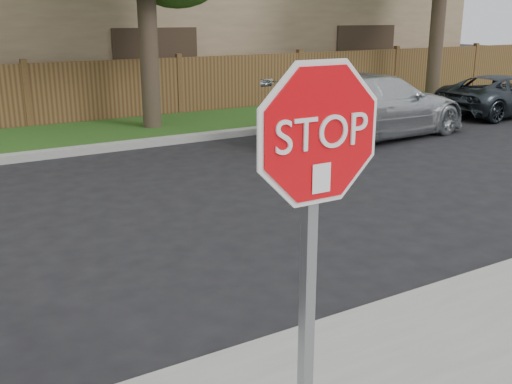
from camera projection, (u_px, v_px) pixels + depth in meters
ground at (302, 335)px, 5.27m from camera, size 90.00×90.00×0.00m
far_curb at (64, 152)px, 11.93m from camera, size 70.00×0.30×0.15m
grass_strip at (45, 139)px, 13.28m from camera, size 70.00×3.00×0.12m
fence at (27, 97)px, 14.38m from camera, size 70.00×0.12×1.60m
stop_sign at (315, 195)px, 3.03m from camera, size 1.01×0.13×2.55m
sedan_right at (371, 105)px, 13.53m from camera, size 5.26×2.60×1.47m
sedan_far_right at (504, 95)px, 16.68m from camera, size 4.00×1.85×1.11m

